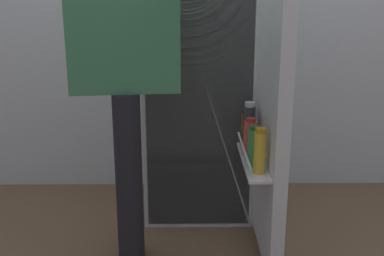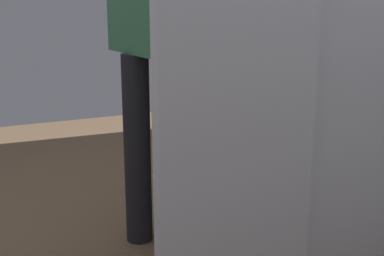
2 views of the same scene
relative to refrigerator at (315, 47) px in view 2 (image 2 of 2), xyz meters
The scene contains 2 objects.
refrigerator is the anchor object (origin of this frame).
person 0.70m from the refrigerator, 120.45° to the right, with size 0.62×0.76×1.72m.
Camera 2 is at (1.73, -0.86, 1.09)m, focal length 47.13 mm.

